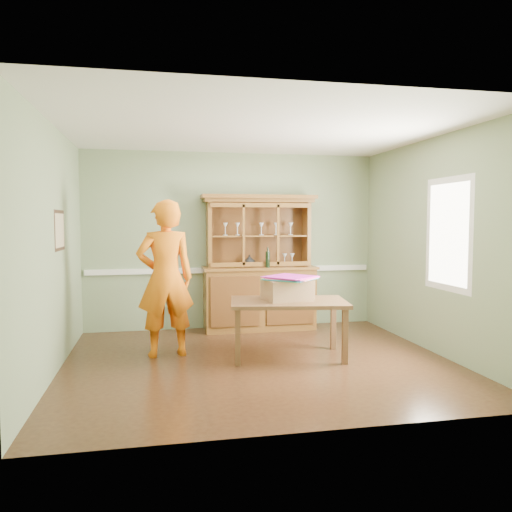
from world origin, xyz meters
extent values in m
plane|color=#4A2C18|center=(0.00, 0.00, 0.00)|extent=(4.50, 4.50, 0.00)
plane|color=white|center=(0.00, 0.00, 2.70)|extent=(4.50, 4.50, 0.00)
plane|color=gray|center=(0.00, 2.00, 1.35)|extent=(4.50, 0.00, 4.50)
plane|color=gray|center=(-2.25, 0.00, 1.35)|extent=(0.00, 4.00, 4.00)
plane|color=gray|center=(2.25, 0.00, 1.35)|extent=(0.00, 4.00, 4.00)
plane|color=gray|center=(0.00, -2.00, 1.35)|extent=(4.50, 0.00, 4.50)
cube|color=white|center=(0.00, 1.98, 0.90)|extent=(4.41, 0.05, 0.08)
cube|color=#362115|center=(-2.23, 0.30, 1.55)|extent=(0.03, 0.60, 0.46)
cube|color=#BFAC8B|center=(-2.22, 0.30, 1.55)|extent=(0.01, 0.52, 0.38)
cube|color=white|center=(2.23, -0.30, 1.50)|extent=(0.03, 0.96, 1.36)
cube|color=white|center=(2.22, -0.30, 1.50)|extent=(0.01, 0.80, 1.20)
cube|color=brown|center=(0.37, 1.74, 0.46)|extent=(1.67, 0.51, 0.93)
cube|color=brown|center=(0.37, 1.73, 0.95)|extent=(1.73, 0.57, 0.04)
cube|color=brown|center=(0.37, 1.98, 1.45)|extent=(1.58, 0.04, 0.97)
cube|color=brown|center=(-0.39, 1.82, 1.45)|extent=(0.06, 0.35, 0.97)
cube|color=brown|center=(1.13, 1.82, 1.45)|extent=(0.06, 0.35, 0.97)
cube|color=brown|center=(0.37, 1.82, 1.97)|extent=(1.67, 0.41, 0.06)
cube|color=brown|center=(0.37, 1.80, 2.02)|extent=(1.74, 0.45, 0.06)
cube|color=brown|center=(0.37, 1.82, 1.43)|extent=(1.47, 0.31, 0.02)
imported|color=#B2B2B7|center=(0.23, 1.82, 1.05)|extent=(0.17, 0.17, 0.18)
imported|color=yellow|center=(-0.05, 1.82, 0.99)|extent=(0.20, 0.20, 0.05)
cylinder|color=black|center=(0.46, 1.58, 1.11)|extent=(0.06, 0.06, 0.30)
cube|color=brown|center=(0.40, 0.14, 0.67)|extent=(1.50, 1.04, 0.05)
cube|color=brown|center=(-0.27, -0.10, 0.32)|extent=(0.07, 0.07, 0.65)
cube|color=brown|center=(-0.16, 0.58, 0.32)|extent=(0.07, 0.07, 0.65)
cube|color=brown|center=(0.96, -0.29, 0.32)|extent=(0.07, 0.07, 0.65)
cube|color=brown|center=(1.06, 0.39, 0.32)|extent=(0.07, 0.07, 0.65)
cube|color=#90704A|center=(0.39, 0.18, 0.82)|extent=(0.60, 0.51, 0.25)
cube|color=#38C06B|center=(0.43, 0.14, 0.95)|extent=(0.72, 0.72, 0.01)
cube|color=#2A90C7|center=(0.43, 0.14, 0.96)|extent=(0.72, 0.72, 0.01)
cube|color=pink|center=(0.43, 0.14, 0.97)|extent=(0.72, 0.72, 0.01)
cube|color=#D01F9A|center=(0.43, 0.14, 0.98)|extent=(0.72, 0.72, 0.01)
cube|color=#D220B3|center=(0.43, 0.14, 0.99)|extent=(0.72, 0.72, 0.01)
imported|color=orange|center=(-1.06, 0.49, 0.96)|extent=(0.76, 0.55, 1.91)
camera|label=1|loc=(-1.18, -5.65, 1.65)|focal=35.00mm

